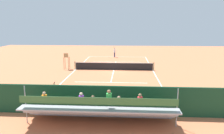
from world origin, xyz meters
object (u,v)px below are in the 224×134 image
Objects in this scene: tennis_net at (114,66)px; courtside_bench at (148,104)px; bleacher_stand at (100,109)px; tennis_racket at (110,57)px; umpire_chair at (66,59)px; tennis_player at (115,51)px; line_judge at (54,95)px; equipment_bag at (117,109)px; tennis_ball_near at (111,58)px.

tennis_net reaches higher than courtside_bench.
tennis_racket is (1.18, -25.66, -0.91)m from bleacher_stand.
tennis_racket is (-5.01, -10.31, -1.30)m from umpire_chair.
tennis_player is 3.31× the size of tennis_racket.
courtside_bench is at bearing 178.57° from line_judge.
tennis_net is at bearing -105.29° from line_judge.
courtside_bench is 2.00× the size of equipment_bag.
courtside_bench is 22.83m from tennis_ball_near.
umpire_chair is at bearing 64.10° from tennis_racket.
tennis_ball_near is (-5.16, -9.17, -1.28)m from umpire_chair.
umpire_chair is (6.19, -15.35, 0.39)m from bleacher_stand.
tennis_racket is at bearing -84.90° from equipment_bag.
tennis_net is 13.60m from line_judge.
courtside_bench is at bearing 100.45° from tennis_ball_near.
bleacher_stand reaches higher than tennis_ball_near.
equipment_bag is at bearing 93.95° from tennis_net.
tennis_net is 156.06× the size of tennis_ball_near.
bleacher_stand is at bearing 33.62° from courtside_bench.
tennis_player reaches higher than tennis_net.
bleacher_stand is 137.27× the size of tennis_ball_near.
courtside_bench is 0.93× the size of tennis_player.
line_judge reaches higher than equipment_bag.
umpire_chair is 10.60m from tennis_ball_near.
equipment_bag is at bearing 94.98° from tennis_ball_near.
tennis_racket is at bearing -83.40° from tennis_net.
equipment_bag is 0.47× the size of tennis_player.
tennis_ball_near is at bearing 68.22° from tennis_player.
tennis_racket is 0.30× the size of line_judge.
courtside_bench reaches higher than tennis_ball_near.
tennis_player reaches higher than tennis_racket.
tennis_player is 29.18× the size of tennis_ball_near.
equipment_bag is (-0.92, 13.40, -0.32)m from tennis_net.
umpire_chair reaches higher than courtside_bench.
bleacher_stand is at bearing 92.40° from tennis_ball_near.
bleacher_stand is 4.70× the size of line_judge.
courtside_bench is 6.70m from line_judge.
tennis_player is (3.57, -23.88, 0.46)m from courtside_bench.
tennis_net is 15.35m from bleacher_stand.
tennis_player is (0.47, -10.61, 0.51)m from tennis_net.
tennis_ball_near is (0.57, 1.43, -0.98)m from tennis_player.
tennis_net is 5.72× the size of courtside_bench.
bleacher_stand is 2.28m from equipment_bag.
umpire_chair is at bearing 60.65° from tennis_ball_near.
courtside_bench is at bearing 103.15° from tennis_net.
tennis_net is at bearing 96.48° from tennis_ball_near.
tennis_net is at bearing -86.05° from equipment_bag.
umpire_chair reaches higher than line_judge.
courtside_bench is 23.98m from tennis_racket.
equipment_bag is 1.55× the size of tennis_racket.
tennis_ball_near is 22.45m from line_judge.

